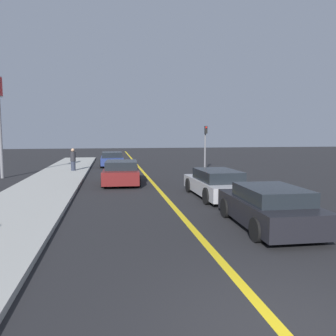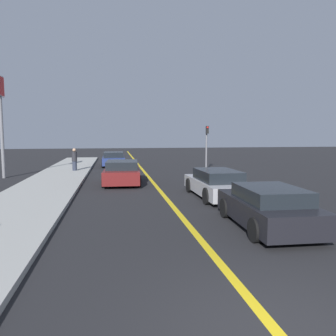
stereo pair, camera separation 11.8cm
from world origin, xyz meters
TOP-DOWN VIEW (x-y plane):
  - road_center_line at (0.00, 18.00)m, footprint 0.20×60.00m
  - sidewalk_left at (-5.54, 16.66)m, footprint 3.25×33.32m
  - car_near_right_lane at (2.21, 5.05)m, footprint 2.02×4.05m
  - car_ahead_center at (2.17, 9.72)m, footprint 1.94×4.45m
  - car_far_distant at (-1.73, 14.35)m, footprint 2.17×4.22m
  - car_parked_left_lot at (-2.18, 24.29)m, footprint 1.95×3.99m
  - pedestrian_mid_group at (-4.90, 20.11)m, footprint 0.37×0.37m
  - traffic_light at (4.51, 19.35)m, footprint 0.18×0.40m
  - roadside_sign at (-8.91, 17.89)m, footprint 0.20×1.52m

SIDE VIEW (x-z plane):
  - road_center_line at x=0.00m, z-range 0.00..0.01m
  - sidewalk_left at x=-5.54m, z-range 0.00..0.15m
  - car_ahead_center at x=2.17m, z-range -0.01..1.19m
  - car_near_right_lane at x=2.21m, z-range -0.01..1.21m
  - car_parked_left_lot at x=-2.18m, z-range 0.00..1.22m
  - car_far_distant at x=-1.73m, z-range -0.02..1.26m
  - pedestrian_mid_group at x=-4.90m, z-range 0.15..1.71m
  - traffic_light at x=4.51m, z-range 0.42..3.72m
  - roadside_sign at x=-8.91m, z-range 1.37..7.63m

